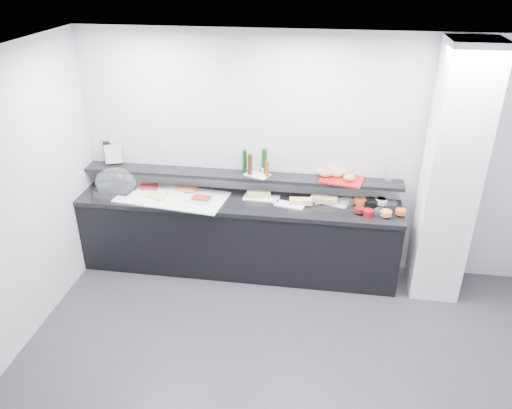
# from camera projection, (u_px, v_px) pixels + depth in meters

# --- Properties ---
(ground) EXTENTS (5.00, 5.00, 0.00)m
(ground) POSITION_uv_depth(u_px,v_px,m) (282.00, 384.00, 4.38)
(ground) COLOR #2D2D30
(ground) RESTS_ON ground
(back_wall) EXTENTS (5.00, 0.02, 2.70)m
(back_wall) POSITION_uv_depth(u_px,v_px,m) (304.00, 157.00, 5.52)
(back_wall) COLOR #B9BBC0
(back_wall) RESTS_ON ground
(ceiling) EXTENTS (5.00, 5.00, 0.00)m
(ceiling) POSITION_uv_depth(u_px,v_px,m) (292.00, 74.00, 3.14)
(ceiling) COLOR white
(ceiling) RESTS_ON back_wall
(column) EXTENTS (0.50, 0.50, 2.70)m
(column) POSITION_uv_depth(u_px,v_px,m) (451.00, 178.00, 5.01)
(column) COLOR white
(column) RESTS_ON ground
(buffet_cabinet) EXTENTS (3.60, 0.60, 0.85)m
(buffet_cabinet) POSITION_uv_depth(u_px,v_px,m) (238.00, 237.00, 5.77)
(buffet_cabinet) COLOR black
(buffet_cabinet) RESTS_ON ground
(counter_top) EXTENTS (3.62, 0.62, 0.05)m
(counter_top) POSITION_uv_depth(u_px,v_px,m) (237.00, 203.00, 5.56)
(counter_top) COLOR black
(counter_top) RESTS_ON buffet_cabinet
(wall_shelf) EXTENTS (3.60, 0.25, 0.04)m
(wall_shelf) POSITION_uv_depth(u_px,v_px,m) (240.00, 176.00, 5.60)
(wall_shelf) COLOR black
(wall_shelf) RESTS_ON back_wall
(cloche_base) EXTENTS (0.49, 0.37, 0.04)m
(cloche_base) POSITION_uv_depth(u_px,v_px,m) (117.00, 190.00, 5.75)
(cloche_base) COLOR silver
(cloche_base) RESTS_ON counter_top
(cloche_dome) EXTENTS (0.51, 0.38, 0.34)m
(cloche_dome) POSITION_uv_depth(u_px,v_px,m) (116.00, 182.00, 5.70)
(cloche_dome) COLOR white
(cloche_dome) RESTS_ON cloche_base
(linen_runner) EXTENTS (1.27, 0.72, 0.01)m
(linen_runner) POSITION_uv_depth(u_px,v_px,m) (172.00, 197.00, 5.62)
(linen_runner) COLOR silver
(linen_runner) RESTS_ON counter_top
(platter_meat_a) EXTENTS (0.31, 0.26, 0.01)m
(platter_meat_a) POSITION_uv_depth(u_px,v_px,m) (148.00, 187.00, 5.83)
(platter_meat_a) COLOR white
(platter_meat_a) RESTS_ON linen_runner
(food_meat_a) EXTENTS (0.23, 0.17, 0.02)m
(food_meat_a) POSITION_uv_depth(u_px,v_px,m) (149.00, 187.00, 5.79)
(food_meat_a) COLOR maroon
(food_meat_a) RESTS_ON platter_meat_a
(platter_salmon) EXTENTS (0.32, 0.24, 0.01)m
(platter_salmon) POSITION_uv_depth(u_px,v_px,m) (172.00, 191.00, 5.73)
(platter_salmon) COLOR white
(platter_salmon) RESTS_ON linen_runner
(food_salmon) EXTENTS (0.21, 0.14, 0.02)m
(food_salmon) POSITION_uv_depth(u_px,v_px,m) (186.00, 189.00, 5.73)
(food_salmon) COLOR orange
(food_salmon) RESTS_ON platter_salmon
(platter_cheese) EXTENTS (0.37, 0.32, 0.01)m
(platter_cheese) POSITION_uv_depth(u_px,v_px,m) (156.00, 199.00, 5.55)
(platter_cheese) COLOR white
(platter_cheese) RESTS_ON linen_runner
(food_cheese) EXTENTS (0.25, 0.21, 0.02)m
(food_cheese) POSITION_uv_depth(u_px,v_px,m) (158.00, 196.00, 5.56)
(food_cheese) COLOR #DDC255
(food_cheese) RESTS_ON platter_cheese
(platter_meat_b) EXTENTS (0.32, 0.26, 0.01)m
(platter_meat_b) POSITION_uv_depth(u_px,v_px,m) (199.00, 200.00, 5.52)
(platter_meat_b) COLOR silver
(platter_meat_b) RESTS_ON linen_runner
(food_meat_b) EXTENTS (0.20, 0.14, 0.02)m
(food_meat_b) POSITION_uv_depth(u_px,v_px,m) (201.00, 198.00, 5.53)
(food_meat_b) COLOR maroon
(food_meat_b) RESTS_ON platter_meat_b
(sandwich_plate_left) EXTENTS (0.41, 0.19, 0.01)m
(sandwich_plate_left) POSITION_uv_depth(u_px,v_px,m) (262.00, 198.00, 5.60)
(sandwich_plate_left) COLOR white
(sandwich_plate_left) RESTS_ON counter_top
(sandwich_food_left) EXTENTS (0.27, 0.14, 0.06)m
(sandwich_food_left) POSITION_uv_depth(u_px,v_px,m) (259.00, 194.00, 5.59)
(sandwich_food_left) COLOR tan
(sandwich_food_left) RESTS_ON sandwich_plate_left
(tongs_left) EXTENTS (0.16, 0.05, 0.01)m
(tongs_left) POSITION_uv_depth(u_px,v_px,m) (259.00, 198.00, 5.57)
(tongs_left) COLOR silver
(tongs_left) RESTS_ON sandwich_plate_left
(sandwich_plate_mid) EXTENTS (0.34, 0.21, 0.01)m
(sandwich_plate_mid) POSITION_uv_depth(u_px,v_px,m) (290.00, 205.00, 5.45)
(sandwich_plate_mid) COLOR white
(sandwich_plate_mid) RESTS_ON counter_top
(sandwich_food_mid) EXTENTS (0.25, 0.12, 0.06)m
(sandwich_food_mid) POSITION_uv_depth(u_px,v_px,m) (301.00, 201.00, 5.44)
(sandwich_food_mid) COLOR #E5B378
(sandwich_food_mid) RESTS_ON sandwich_plate_mid
(tongs_mid) EXTENTS (0.15, 0.07, 0.01)m
(tongs_mid) POSITION_uv_depth(u_px,v_px,m) (289.00, 205.00, 5.43)
(tongs_mid) COLOR silver
(tongs_mid) RESTS_ON sandwich_plate_mid
(sandwich_plate_right) EXTENTS (0.42, 0.27, 0.01)m
(sandwich_plate_right) POSITION_uv_depth(u_px,v_px,m) (330.00, 202.00, 5.51)
(sandwich_plate_right) COLOR white
(sandwich_plate_right) RESTS_ON counter_top
(sandwich_food_right) EXTENTS (0.31, 0.16, 0.06)m
(sandwich_food_right) POSITION_uv_depth(u_px,v_px,m) (324.00, 199.00, 5.49)
(sandwich_food_right) COLOR tan
(sandwich_food_right) RESTS_ON sandwich_plate_right
(tongs_right) EXTENTS (0.15, 0.08, 0.01)m
(tongs_right) POSITION_uv_depth(u_px,v_px,m) (320.00, 204.00, 5.45)
(tongs_right) COLOR #ADAFB4
(tongs_right) RESTS_ON sandwich_plate_right
(bowl_glass_fruit) EXTENTS (0.20, 0.20, 0.07)m
(bowl_glass_fruit) POSITION_uv_depth(u_px,v_px,m) (346.00, 203.00, 5.44)
(bowl_glass_fruit) COLOR white
(bowl_glass_fruit) RESTS_ON counter_top
(fill_glass_fruit) EXTENTS (0.13, 0.13, 0.05)m
(fill_glass_fruit) POSITION_uv_depth(u_px,v_px,m) (360.00, 201.00, 5.44)
(fill_glass_fruit) COLOR #D6521D
(fill_glass_fruit) RESTS_ON bowl_glass_fruit
(bowl_black_jam) EXTENTS (0.20, 0.20, 0.07)m
(bowl_black_jam) POSITION_uv_depth(u_px,v_px,m) (370.00, 203.00, 5.43)
(bowl_black_jam) COLOR black
(bowl_black_jam) RESTS_ON counter_top
(fill_black_jam) EXTENTS (0.11, 0.11, 0.05)m
(fill_black_jam) POSITION_uv_depth(u_px,v_px,m) (381.00, 200.00, 5.46)
(fill_black_jam) COLOR #4F140B
(fill_black_jam) RESTS_ON bowl_black_jam
(bowl_glass_cream) EXTENTS (0.18, 0.18, 0.07)m
(bowl_glass_cream) POSITION_uv_depth(u_px,v_px,m) (389.00, 205.00, 5.39)
(bowl_glass_cream) COLOR white
(bowl_glass_cream) RESTS_ON counter_top
(fill_glass_cream) EXTENTS (0.14, 0.14, 0.05)m
(fill_glass_cream) POSITION_uv_depth(u_px,v_px,m) (381.00, 202.00, 5.43)
(fill_glass_cream) COLOR silver
(fill_glass_cream) RESTS_ON bowl_glass_cream
(bowl_red_jam) EXTENTS (0.12, 0.12, 0.07)m
(bowl_red_jam) POSITION_uv_depth(u_px,v_px,m) (368.00, 213.00, 5.22)
(bowl_red_jam) COLOR maroon
(bowl_red_jam) RESTS_ON counter_top
(fill_red_jam) EXTENTS (0.13, 0.13, 0.05)m
(fill_red_jam) POSITION_uv_depth(u_px,v_px,m) (360.00, 210.00, 5.26)
(fill_red_jam) COLOR #5B0F0D
(fill_red_jam) RESTS_ON bowl_red_jam
(bowl_glass_salmon) EXTENTS (0.17, 0.17, 0.07)m
(bowl_glass_salmon) POSITION_uv_depth(u_px,v_px,m) (381.00, 213.00, 5.23)
(bowl_glass_salmon) COLOR white
(bowl_glass_salmon) RESTS_ON counter_top
(fill_glass_salmon) EXTENTS (0.13, 0.13, 0.05)m
(fill_glass_salmon) POSITION_uv_depth(u_px,v_px,m) (386.00, 213.00, 5.20)
(fill_glass_salmon) COLOR orange
(fill_glass_salmon) RESTS_ON bowl_glass_salmon
(bowl_black_fruit) EXTENTS (0.12, 0.12, 0.07)m
(bowl_black_fruit) POSITION_uv_depth(u_px,v_px,m) (385.00, 213.00, 5.22)
(bowl_black_fruit) COLOR black
(bowl_black_fruit) RESTS_ON counter_top
(fill_black_fruit) EXTENTS (0.14, 0.14, 0.05)m
(fill_black_fruit) POSITION_uv_depth(u_px,v_px,m) (401.00, 212.00, 5.22)
(fill_black_fruit) COLOR #D5511D
(fill_black_fruit) RESTS_ON bowl_black_fruit
(framed_print) EXTENTS (0.25, 0.16, 0.26)m
(framed_print) POSITION_uv_depth(u_px,v_px,m) (115.00, 152.00, 5.85)
(framed_print) COLOR black
(framed_print) RESTS_ON wall_shelf
(print_art) EXTENTS (0.19, 0.11, 0.22)m
(print_art) POSITION_uv_depth(u_px,v_px,m) (113.00, 154.00, 5.78)
(print_art) COLOR #C5A58E
(print_art) RESTS_ON framed_print
(condiment_tray) EXTENTS (0.31, 0.25, 0.01)m
(condiment_tray) POSITION_uv_depth(u_px,v_px,m) (257.00, 175.00, 5.56)
(condiment_tray) COLOR white
(condiment_tray) RESTS_ON wall_shelf
(bottle_green_a) EXTENTS (0.06, 0.06, 0.26)m
(bottle_green_a) POSITION_uv_depth(u_px,v_px,m) (245.00, 161.00, 5.56)
(bottle_green_a) COLOR #0F3710
(bottle_green_a) RESTS_ON condiment_tray
(bottle_brown) EXTENTS (0.06, 0.06, 0.24)m
(bottle_brown) POSITION_uv_depth(u_px,v_px,m) (250.00, 164.00, 5.50)
(bottle_brown) COLOR #3D240B
(bottle_brown) RESTS_ON condiment_tray
(bottle_green_b) EXTENTS (0.06, 0.06, 0.28)m
(bottle_green_b) POSITION_uv_depth(u_px,v_px,m) (264.00, 161.00, 5.53)
(bottle_green_b) COLOR #0F3A10
(bottle_green_b) RESTS_ON condiment_tray
(bottle_hot) EXTENTS (0.05, 0.05, 0.18)m
(bottle_hot) POSITION_uv_depth(u_px,v_px,m) (267.00, 169.00, 5.47)
(bottle_hot) COLOR #AF3A0C
(bottle_hot) RESTS_ON condiment_tray
(shaker_salt) EXTENTS (0.03, 0.03, 0.07)m
(shaker_salt) POSITION_uv_depth(u_px,v_px,m) (258.00, 171.00, 5.56)
(shaker_salt) COLOR silver
(shaker_salt) RESTS_ON condiment_tray
(shaker_pepper) EXTENTS (0.04, 0.04, 0.07)m
(shaker_pepper) POSITION_uv_depth(u_px,v_px,m) (263.00, 170.00, 5.57)
(shaker_pepper) COLOR white
(shaker_pepper) RESTS_ON condiment_tray
(bread_tray) EXTENTS (0.52, 0.41, 0.02)m
(bread_tray) POSITION_uv_depth(u_px,v_px,m) (342.00, 180.00, 5.43)
(bread_tray) COLOR #9B1110
(bread_tray) RESTS_ON wall_shelf
(bread_roll_nw) EXTENTS (0.14, 0.10, 0.08)m
(bread_roll_nw) POSITION_uv_depth(u_px,v_px,m) (321.00, 172.00, 5.49)
(bread_roll_nw) COLOR #C08B49
(bread_roll_nw) RESTS_ON bread_tray
(bread_roll_n) EXTENTS (0.14, 0.11, 0.08)m
(bread_roll_n) POSITION_uv_depth(u_px,v_px,m) (335.00, 171.00, 5.52)
(bread_roll_n) COLOR #CB7E4D
(bread_roll_n) RESTS_ON bread_tray
(bread_roll_ne) EXTENTS (0.13, 0.09, 0.08)m
(bread_roll_ne) POSITION_uv_depth(u_px,v_px,m) (343.00, 172.00, 5.49)
(bread_roll_ne) COLOR #AB8E41
(bread_roll_ne) RESTS_ON bread_tray
(bread_roll_s) EXTENTS (0.13, 0.09, 0.08)m
(bread_roll_s) POSITION_uv_depth(u_px,v_px,m) (349.00, 178.00, 5.35)
(bread_roll_s) COLOR tan
(bread_roll_s) RESTS_ON bread_tray
(bread_roll_midw) EXTENTS (0.18, 0.14, 0.08)m
(bread_roll_midw) POSITION_uv_depth(u_px,v_px,m) (326.00, 173.00, 5.46)
(bread_roll_midw) COLOR #AB7B41
(bread_roll_midw) RESTS_ON bread_tray
(bread_roll_mide) EXTENTS (0.13, 0.09, 0.08)m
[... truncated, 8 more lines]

